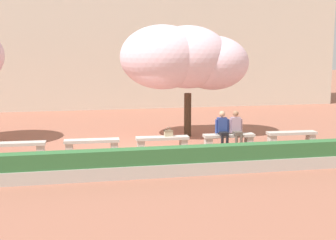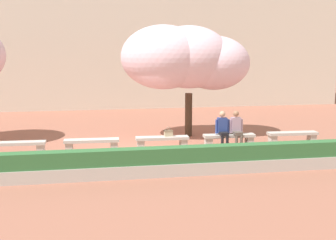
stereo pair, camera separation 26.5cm
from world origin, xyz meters
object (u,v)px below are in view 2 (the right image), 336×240
stone_bench_near_west (17,146)px  cherry_tree_main (186,59)px  stone_bench_center (92,143)px  person_seated_right (237,127)px  stone_bench_east_end (229,138)px  stone_bench_far_east (292,136)px  handbag (168,133)px  stone_bench_near_east (162,141)px  person_seated_left (223,128)px

stone_bench_near_west → cherry_tree_main: (6.20, 2.23, 2.78)m
cherry_tree_main → stone_bench_center: bearing=-149.4°
stone_bench_center → person_seated_right: person_seated_right is taller
stone_bench_near_west → stone_bench_east_end: size_ratio=1.00×
stone_bench_east_end → stone_bench_far_east: (2.44, -0.00, 0.00)m
handbag → person_seated_right: bearing=-1.8°
person_seated_right → handbag: (-2.47, 0.08, -0.12)m
cherry_tree_main → handbag: bearing=-116.4°
person_seated_right → handbag: size_ratio=3.81×
stone_bench_east_end → cherry_tree_main: cherry_tree_main is taller
handbag → cherry_tree_main: (1.10, 2.20, 2.51)m
stone_bench_east_end → handbag: handbag is taller
stone_bench_east_end → stone_bench_near_east: bearing=-180.0°
stone_bench_near_west → stone_bench_center: same height
stone_bench_near_west → stone_bench_far_east: same height
stone_bench_center → cherry_tree_main: bearing=30.6°
stone_bench_east_end → cherry_tree_main: size_ratio=0.36×
stone_bench_center → stone_bench_east_end: (4.88, 0.00, 0.00)m
person_seated_left → handbag: (-1.95, 0.08, -0.12)m
stone_bench_near_west → cherry_tree_main: cherry_tree_main is taller
stone_bench_center → cherry_tree_main: (3.76, 2.23, 2.78)m
handbag → cherry_tree_main: size_ratio=0.07×
stone_bench_near_west → cherry_tree_main: bearing=19.8°
cherry_tree_main → stone_bench_near_west: bearing=-160.2°
person_seated_left → cherry_tree_main: (-0.86, 2.28, 2.39)m
stone_bench_east_end → cherry_tree_main: 3.74m
stone_bench_center → stone_bench_far_east: same height
stone_bench_near_east → cherry_tree_main: 3.80m
stone_bench_near_west → stone_bench_center: bearing=0.0°
stone_bench_near_west → stone_bench_center: 2.44m
stone_bench_near_east → person_seated_right: 2.72m
person_seated_left → stone_bench_far_east: bearing=1.1°
stone_bench_east_end → stone_bench_far_east: size_ratio=1.00×
stone_bench_near_west → handbag: handbag is taller
stone_bench_near_west → person_seated_right: (7.57, -0.05, 0.39)m
stone_bench_east_end → person_seated_left: person_seated_left is taller
person_seated_left → stone_bench_east_end: bearing=11.7°
stone_bench_near_west → handbag: bearing=0.3°
person_seated_right → stone_bench_far_east: bearing=1.4°
person_seated_right → stone_bench_near_east: bearing=178.9°
cherry_tree_main → person_seated_right: bearing=-59.0°
stone_bench_near_west → stone_bench_far_east: size_ratio=1.00×
stone_bench_near_east → stone_bench_east_end: same height
stone_bench_near_east → handbag: (0.23, 0.02, 0.27)m
stone_bench_near_west → stone_bench_far_east: bearing=0.0°
stone_bench_far_east → person_seated_left: bearing=-178.9°
handbag → cherry_tree_main: cherry_tree_main is taller
stone_bench_near_east → cherry_tree_main: bearing=59.3°
stone_bench_far_east → handbag: (-4.65, 0.02, 0.27)m
stone_bench_near_east → handbag: handbag is taller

